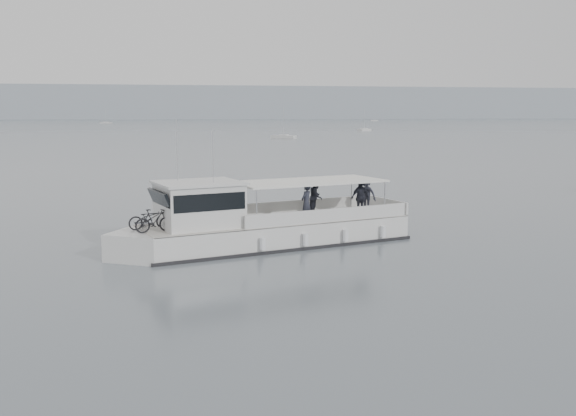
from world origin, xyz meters
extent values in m
plane|color=slate|center=(0.00, 0.00, 0.00)|extent=(1400.00, 1400.00, 0.00)
cube|color=#939EA8|center=(0.00, 560.00, 14.00)|extent=(1400.00, 90.00, 28.00)
cube|color=silver|center=(-3.92, 1.21, 0.44)|extent=(12.14, 6.29, 1.27)
cube|color=silver|center=(-9.55, -0.43, 0.44)|extent=(3.05, 3.05, 1.27)
cube|color=beige|center=(-3.92, 1.21, 1.08)|extent=(12.14, 6.29, 0.06)
cube|color=black|center=(-3.92, 1.21, 0.05)|extent=(12.36, 6.46, 0.18)
cube|color=silver|center=(-2.65, 3.15, 1.37)|extent=(7.54, 2.29, 0.59)
cube|color=silver|center=(-1.81, 0.26, 1.37)|extent=(7.54, 2.29, 0.59)
cube|color=silver|center=(1.67, 2.84, 1.37)|extent=(0.97, 3.03, 0.59)
cube|color=silver|center=(-7.30, 0.23, 1.96)|extent=(3.74, 3.41, 1.76)
cube|color=black|center=(-8.75, -0.20, 2.10)|extent=(1.21, 2.50, 1.13)
cube|color=black|center=(-7.30, 0.23, 2.25)|extent=(3.57, 3.39, 0.68)
cube|color=silver|center=(-7.30, 0.23, 2.88)|extent=(3.99, 3.65, 0.10)
cube|color=white|center=(-2.42, 1.65, 2.69)|extent=(7.21, 4.68, 0.08)
cylinder|color=silver|center=(-5.04, -0.54, 1.88)|extent=(0.07, 0.07, 1.61)
cylinder|color=silver|center=(-5.80, 2.09, 1.88)|extent=(0.07, 0.07, 1.61)
cylinder|color=silver|center=(0.97, 1.21, 1.88)|extent=(0.07, 0.07, 1.61)
cylinder|color=silver|center=(0.20, 3.84, 1.88)|extent=(0.07, 0.07, 1.61)
cylinder|color=silver|center=(-8.11, 0.91, 4.16)|extent=(0.04, 0.04, 2.54)
cylinder|color=silver|center=(-6.73, -0.32, 3.96)|extent=(0.04, 0.04, 2.15)
cylinder|color=white|center=(-4.84, -0.85, 0.49)|extent=(0.29, 0.29, 0.49)
cylinder|color=white|center=(-2.97, -0.30, 0.49)|extent=(0.29, 0.29, 0.49)
cylinder|color=white|center=(-1.09, 0.25, 0.49)|extent=(0.29, 0.29, 0.49)
cylinder|color=white|center=(0.79, 0.79, 0.49)|extent=(0.29, 0.29, 0.49)
imported|color=black|center=(-9.28, 0.05, 1.52)|extent=(1.77, 1.03, 0.88)
imported|color=black|center=(-9.06, -0.70, 1.54)|extent=(1.61, 0.85, 0.93)
imported|color=#2A2C38|center=(-2.73, 0.64, 1.90)|extent=(0.69, 0.71, 1.64)
imported|color=#2A2C38|center=(-1.86, 2.53, 1.90)|extent=(0.93, 1.00, 1.64)
imported|color=#2A2C38|center=(0.00, 1.75, 1.90)|extent=(1.04, 0.73, 1.64)
imported|color=#2A2C38|center=(0.67, 2.96, 1.90)|extent=(1.17, 1.19, 1.64)
cube|color=silver|center=(52.21, 166.39, 0.30)|extent=(5.30, 4.76, 0.75)
cube|color=silver|center=(52.21, 166.39, 0.62)|extent=(2.43, 2.37, 0.45)
cylinder|color=silver|center=(52.21, 166.39, 3.58)|extent=(0.08, 0.08, 5.96)
cube|color=silver|center=(-38.69, 321.98, 0.30)|extent=(6.51, 4.35, 0.75)
cube|color=silver|center=(-38.69, 321.98, 0.62)|extent=(2.70, 2.48, 0.45)
cylinder|color=silver|center=(-38.69, 321.98, 4.03)|extent=(0.08, 0.08, 6.86)
cube|color=silver|center=(128.33, 385.23, 0.30)|extent=(5.04, 2.53, 0.75)
cube|color=silver|center=(128.33, 385.23, 0.62)|extent=(1.93, 1.68, 0.45)
cube|color=silver|center=(17.24, 114.75, 0.30)|extent=(5.50, 4.91, 0.75)
cube|color=silver|center=(17.24, 114.75, 0.62)|extent=(2.51, 2.45, 0.45)
cylinder|color=silver|center=(17.24, 114.75, 3.69)|extent=(0.08, 0.08, 6.17)
camera|label=1|loc=(-8.56, -25.78, 5.70)|focal=40.00mm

